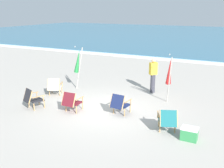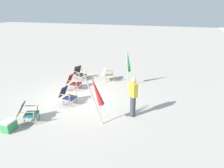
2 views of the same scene
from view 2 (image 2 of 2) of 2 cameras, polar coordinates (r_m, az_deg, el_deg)
The scene contains 10 objects.
ground_plane at distance 10.68m, azimuth -8.78°, elevation -3.71°, with size 80.00×80.00×0.00m, color #B2AAA0.
beach_chair_far_center at distance 11.73m, azimuth -10.15°, elevation 0.66°, with size 0.61×0.73×0.80m.
beach_chair_front_left at distance 12.82m, azimuth -1.25°, elevation 2.63°, with size 0.82×0.89×0.80m.
beach_chair_back_left at distance 8.96m, azimuth -21.44°, elevation -6.78°, with size 0.81×0.92×0.78m.
beach_chair_mid_center at distance 10.06m, azimuth -11.73°, elevation -2.78°, with size 0.64×0.77×0.80m.
beach_chair_back_right at distance 13.22m, azimuth -8.54°, elevation 2.97°, with size 0.79×0.85×0.82m.
umbrella_furled_red at distance 7.84m, azimuth -4.11°, elevation -1.91°, with size 0.42×0.72×2.04m.
umbrella_furled_green at distance 11.83m, azimuth 4.26°, elevation 5.80°, with size 0.58×0.28×2.08m.
person_near_chairs at distance 8.63m, azimuth 5.54°, elevation -3.38°, with size 0.38×0.39×1.63m.
cooler_box at distance 8.72m, azimuth -25.33°, elevation -9.76°, with size 0.49×0.35×0.40m.
Camera 2 is at (8.67, 4.57, 4.24)m, focal length 35.00 mm.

